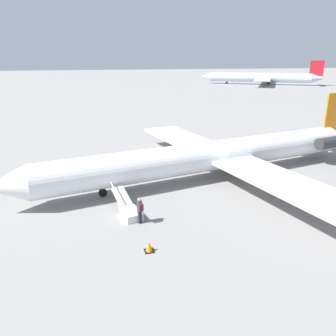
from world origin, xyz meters
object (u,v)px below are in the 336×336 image
(airplane_main, at_px, (219,154))
(passenger, at_px, (140,209))
(boarding_stairs, at_px, (129,210))
(airplane_far_center, at_px, (261,77))

(airplane_main, bearing_deg, passenger, 28.72)
(boarding_stairs, xyz_separation_m, passenger, (-0.51, 1.36, 0.63))
(boarding_stairs, height_order, passenger, passenger)
(airplane_far_center, height_order, passenger, airplane_far_center)
(boarding_stairs, relative_size, passenger, 2.38)
(boarding_stairs, bearing_deg, airplane_main, -68.77)
(airplane_far_center, height_order, boarding_stairs, airplane_far_center)
(airplane_far_center, xyz_separation_m, boarding_stairs, (70.41, 102.65, -2.41))
(passenger, bearing_deg, airplane_far_center, -44.55)
(airplane_main, bearing_deg, airplane_far_center, -132.98)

